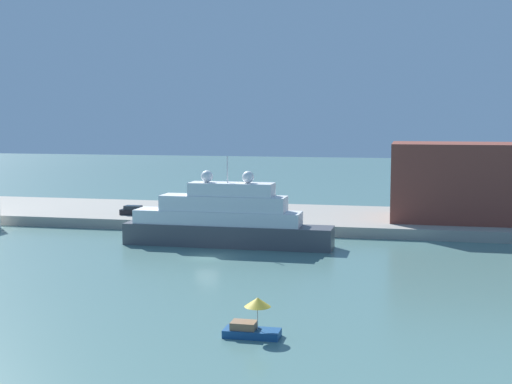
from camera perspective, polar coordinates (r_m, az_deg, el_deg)
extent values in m
plane|color=slate|center=(78.02, -3.94, -5.32)|extent=(400.00, 400.00, 0.00)
cube|color=gray|center=(103.92, 0.30, -2.06)|extent=(110.00, 22.43, 1.40)
cube|color=#4C4C51|center=(84.63, -2.32, -3.52)|extent=(25.34, 4.14, 2.60)
cube|color=white|center=(84.63, -3.16, -2.07)|extent=(20.27, 3.81, 1.65)
cube|color=white|center=(84.20, -2.67, -0.92)|extent=(15.20, 3.48, 1.83)
cube|color=white|center=(83.75, -2.00, 0.22)|extent=(10.13, 3.14, 1.58)
cylinder|color=silver|center=(83.67, -2.34, 1.86)|extent=(0.16, 0.16, 3.20)
sphere|color=white|center=(83.13, -0.65, 1.22)|extent=(1.43, 1.43, 1.43)
sphere|color=white|center=(84.42, -4.01, 1.28)|extent=(1.43, 1.43, 1.43)
cube|color=navy|center=(50.37, -0.33, -11.38)|extent=(3.98, 1.66, 0.55)
cube|color=#8C6647|center=(50.34, -1.00, -10.75)|extent=(1.75, 1.33, 0.53)
cylinder|color=#B2B2B2|center=(49.96, 0.12, -10.21)|extent=(0.06, 0.06, 1.65)
cone|color=gold|center=(49.65, 0.12, -8.93)|extent=(1.87, 1.87, 0.66)
cube|color=brown|center=(100.28, 16.42, 0.83)|extent=(19.04, 12.78, 10.53)
cube|color=black|center=(102.93, -9.85, -1.62)|extent=(3.94, 1.69, 0.78)
cube|color=#262D33|center=(102.91, -9.96, -1.24)|extent=(2.37, 1.52, 0.55)
cylinder|color=#4C4C4C|center=(103.23, -7.81, -1.33)|extent=(0.36, 0.36, 1.59)
sphere|color=tan|center=(103.12, -7.81, -0.83)|extent=(0.24, 0.24, 0.24)
cylinder|color=black|center=(94.22, -0.09, -2.28)|extent=(0.48, 0.48, 0.61)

